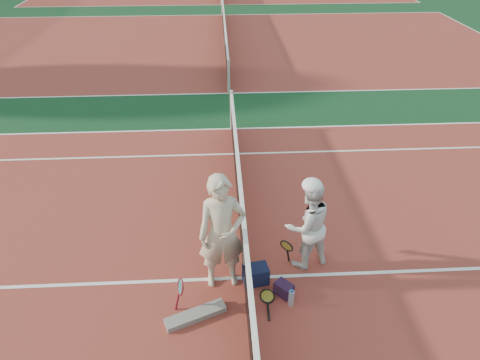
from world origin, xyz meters
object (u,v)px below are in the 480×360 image
racket_spare (267,296)px  water_bottle (291,298)px  net_main (245,255)px  racket_black_held (286,253)px  sports_bag_navy (256,275)px  sports_bag_purple (284,289)px  racket_red (181,294)px  player_b (308,225)px  player_a (222,233)px

racket_spare → water_bottle: 0.41m
net_main → racket_spare: 0.73m
net_main → racket_spare: size_ratio=18.30×
racket_black_held → sports_bag_navy: racket_black_held is taller
racket_spare → sports_bag_navy: bearing=27.7°
sports_bag_purple → water_bottle: size_ratio=0.94×
racket_red → water_bottle: racket_red is taller
player_b → racket_red: 2.29m
net_main → racket_black_held: bearing=19.2°
player_a → sports_bag_purple: 1.35m
racket_red → racket_spare: (1.33, 0.14, -0.28)m
sports_bag_navy → sports_bag_purple: 0.51m
water_bottle → player_a: bearing=151.0°
sports_bag_purple → water_bottle: bearing=-69.9°
player_b → sports_bag_navy: 1.17m
racket_spare → sports_bag_purple: size_ratio=2.13×
sports_bag_navy → water_bottle: sports_bag_navy is taller
racket_spare → water_bottle: water_bottle is taller
racket_black_held → racket_spare: racket_black_held is taller
sports_bag_navy → net_main: bearing=154.2°
player_b → sports_bag_purple: player_b is taller
racket_black_held → player_b: bearing=138.8°
racket_red → sports_bag_purple: (1.59, 0.18, -0.18)m
player_a → water_bottle: size_ratio=6.76×
player_b → player_a: bearing=-3.9°
player_b → racket_black_held: (-0.34, -0.07, -0.54)m
net_main → sports_bag_navy: bearing=-25.8°
sports_bag_navy → water_bottle: 0.72m
player_b → racket_spare: player_b is taller
net_main → sports_bag_purple: net_main is taller
racket_black_held → player_a: bearing=-38.7°
player_a → player_b: size_ratio=1.23×
net_main → sports_bag_navy: net_main is taller
net_main → racket_red: net_main is taller
racket_red → player_a: bearing=22.0°
net_main → racket_black_held: (0.72, 0.25, -0.22)m
racket_spare → sports_bag_navy: 0.40m
racket_spare → water_bottle: bearing=-115.6°
racket_spare → water_bottle: (0.34, -0.18, 0.14)m
racket_spare → racket_black_held: bearing=-27.1°
sports_bag_purple → racket_black_held: bearing=79.5°
player_b → racket_red: size_ratio=2.80×
racket_spare → player_a: bearing=62.9°
net_main → racket_red: (-0.99, -0.56, -0.21)m
racket_red → water_bottle: size_ratio=1.97×
net_main → sports_bag_purple: (0.60, -0.38, -0.40)m
net_main → water_bottle: bearing=-41.5°
player_a → net_main: bearing=-1.9°
racket_red → sports_bag_navy: (1.17, 0.47, -0.14)m
racket_spare → sports_bag_purple: (0.26, 0.04, 0.10)m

